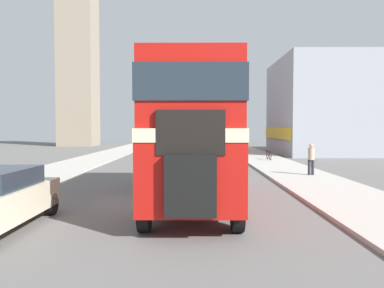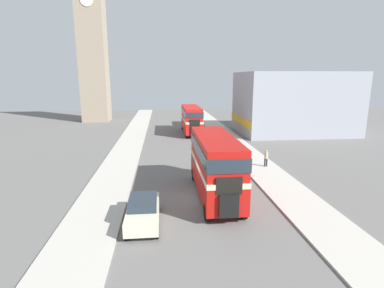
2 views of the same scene
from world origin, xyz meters
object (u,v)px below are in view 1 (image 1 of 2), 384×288
object	(u,v)px
pedestrian_walking	(311,157)
church_tower	(77,13)
double_decker_bus	(192,126)
bus_distant	(202,129)
bicycle_on_pavement	(269,155)

from	to	relation	value
pedestrian_walking	church_tower	bearing A→B (deg)	123.36
double_decker_bus	pedestrian_walking	xyz separation A→B (m)	(6.06, 6.48, -1.57)
bus_distant	church_tower	distance (m)	28.39
bus_distant	bicycle_on_pavement	bearing A→B (deg)	-62.44
double_decker_bus	church_tower	xyz separation A→B (m)	(-16.48, 40.72, 16.17)
pedestrian_walking	bicycle_on_pavement	bearing A→B (deg)	92.03
double_decker_bus	bicycle_on_pavement	xyz separation A→B (m)	(5.74, 15.73, -2.11)
bus_distant	bicycle_on_pavement	size ratio (longest dim) A/B	5.37
bus_distant	bicycle_on_pavement	world-z (taller)	bus_distant
double_decker_bus	bus_distant	world-z (taller)	double_decker_bus
pedestrian_walking	double_decker_bus	bearing A→B (deg)	-133.09
bus_distant	pedestrian_walking	xyz separation A→B (m)	(5.27, -18.72, -1.40)
bicycle_on_pavement	church_tower	world-z (taller)	church_tower
double_decker_bus	pedestrian_walking	world-z (taller)	double_decker_bus
pedestrian_walking	bicycle_on_pavement	size ratio (longest dim) A/B	0.91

